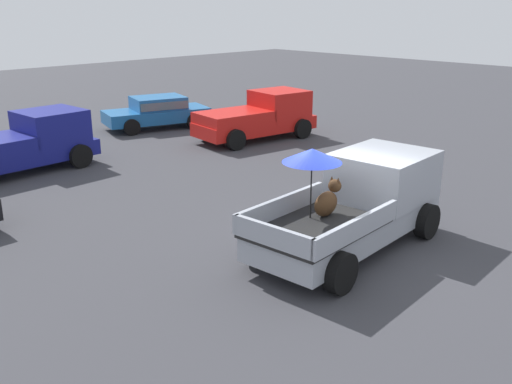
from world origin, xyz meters
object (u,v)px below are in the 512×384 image
at_px(pickup_truck_main, 360,202).
at_px(pickup_truck_red, 260,117).
at_px(pickup_truck_far, 23,144).
at_px(parked_sedan_far, 157,111).

xyz_separation_m(pickup_truck_main, pickup_truck_red, (5.79, 8.85, -0.10)).
relative_size(pickup_truck_main, pickup_truck_far, 1.06).
height_order(pickup_truck_main, parked_sedan_far, pickup_truck_main).
bearing_deg(pickup_truck_red, parked_sedan_far, 117.82).
height_order(pickup_truck_main, pickup_truck_red, pickup_truck_main).
bearing_deg(parked_sedan_far, pickup_truck_main, 89.40).
distance_m(pickup_truck_main, pickup_truck_red, 10.58).
distance_m(pickup_truck_red, parked_sedan_far, 4.76).
xyz_separation_m(pickup_truck_red, pickup_truck_far, (-8.49, 2.00, 0.00)).
xyz_separation_m(pickup_truck_main, parked_sedan_far, (4.16, 13.32, -0.23)).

